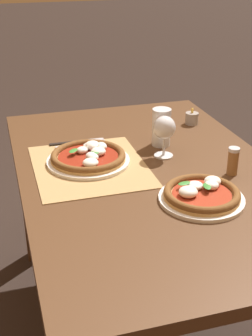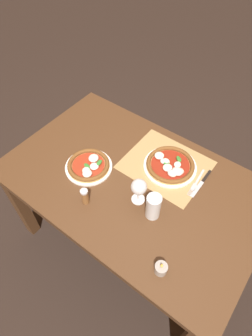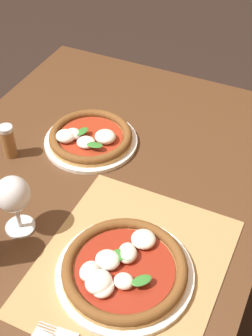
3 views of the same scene
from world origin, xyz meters
TOP-DOWN VIEW (x-y plane):
  - ground_plane at (0.00, 0.00)m, footprint 24.00×24.00m
  - dining_table at (0.00, 0.00)m, footprint 1.40×0.89m
  - paper_placemat at (-0.09, -0.19)m, footprint 0.45×0.39m
  - pizza_near at (-0.11, -0.19)m, footprint 0.30×0.30m
  - pizza_far at (0.24, 0.08)m, footprint 0.26×0.26m
  - wine_glass at (-0.09, 0.09)m, footprint 0.08×0.08m
  - pint_glass at (-0.20, 0.11)m, footprint 0.07×0.07m
  - fork at (-0.28, -0.19)m, footprint 0.03×0.20m
  - knife at (-0.31, -0.20)m, footprint 0.02×0.22m
  - votive_candle at (-0.38, 0.32)m, footprint 0.06×0.06m
  - pepper_shaker at (0.11, 0.26)m, footprint 0.04×0.04m

SIDE VIEW (x-z plane):
  - ground_plane at x=0.00m, z-range 0.00..0.00m
  - dining_table at x=0.00m, z-range 0.27..1.01m
  - paper_placemat at x=-0.09m, z-range 0.74..0.74m
  - fork at x=-0.28m, z-range 0.74..0.75m
  - knife at x=-0.31m, z-range 0.74..0.75m
  - pizza_far at x=0.24m, z-range 0.73..0.79m
  - votive_candle at x=-0.38m, z-range 0.73..0.80m
  - pizza_near at x=-0.11m, z-range 0.74..0.79m
  - pepper_shaker at x=0.11m, z-range 0.74..0.84m
  - pint_glass at x=-0.20m, z-range 0.74..0.88m
  - wine_glass at x=-0.09m, z-range 0.77..0.92m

